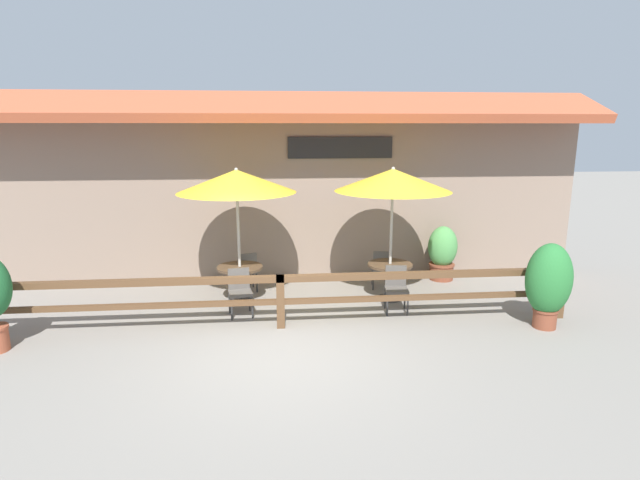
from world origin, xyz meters
name	(u,v)px	position (x,y,z in m)	size (l,w,h in m)	color
ground_plane	(282,353)	(0.00, 0.00, 0.00)	(60.00, 60.00, 0.00)	gray
building_facade	(277,185)	(0.00, 4.10, 2.17)	(14.28, 1.49, 4.23)	gray
patio_railing	(280,290)	(0.00, 1.05, 0.70)	(10.40, 0.14, 0.95)	brown
patio_umbrella_near	(237,181)	(-0.78, 2.41, 2.44)	(2.29, 2.29, 2.70)	#B7B2A8
dining_table_near	(240,274)	(-0.78, 2.41, 0.60)	(0.90, 0.90, 0.75)	#4C3826
chair_near_streetside	(240,289)	(-0.74, 1.74, 0.49)	(0.49, 0.49, 0.87)	#514C47
chair_near_wallside	(247,269)	(-0.69, 3.09, 0.49)	(0.51, 0.51, 0.87)	#514C47
patio_umbrella_middle	(393,180)	(2.24, 2.33, 2.44)	(2.29, 2.29, 2.70)	#B7B2A8
dining_table_middle	(390,271)	(2.24, 2.33, 0.60)	(0.90, 0.90, 0.75)	#4C3826
chair_middle_streetside	(396,286)	(2.21, 1.65, 0.49)	(0.47, 0.47, 0.87)	#514C47
chair_middle_wallside	(382,267)	(2.23, 3.02, 0.49)	(0.48, 0.48, 0.87)	#514C47
potted_plant_small_flowering	(549,282)	(4.63, 0.62, 0.83)	(0.79, 0.71, 1.52)	brown
potted_plant_corner_fern	(442,252)	(3.75, 3.55, 0.64)	(0.67, 0.60, 1.25)	brown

